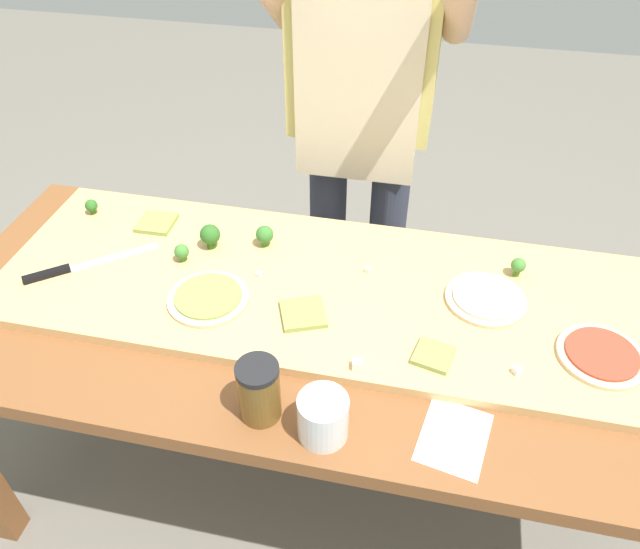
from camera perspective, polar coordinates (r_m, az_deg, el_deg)
ground_plane at (r=1.99m, az=-0.44°, el=-19.23°), size 8.00×8.00×0.00m
prep_table at (r=1.47m, az=-0.57°, el=-6.46°), size 1.81×0.77×0.74m
cutting_board at (r=1.45m, az=0.03°, el=-1.31°), size 1.57×0.54×0.02m
chefs_knife at (r=1.60m, az=-22.37°, el=0.61°), size 0.27×0.22×0.02m
pizza_whole_pesto_green at (r=1.42m, az=-10.55°, el=-2.18°), size 0.19×0.19×0.02m
pizza_whole_tomato_red at (r=1.40m, az=25.14°, el=-6.95°), size 0.18×0.18×0.02m
pizza_whole_cheese_artichoke at (r=1.45m, az=15.44°, el=-2.20°), size 0.19×0.19×0.02m
pizza_slice_far_right at (r=1.30m, az=10.70°, el=-7.55°), size 0.09×0.09×0.01m
pizza_slice_near_right at (r=1.69m, az=-15.25°, el=4.74°), size 0.10×0.10×0.01m
pizza_slice_center at (r=1.36m, az=-1.61°, el=-3.73°), size 0.13×0.13×0.01m
broccoli_floret_back_mid at (r=1.53m, az=18.29°, el=0.79°), size 0.04×0.04×0.05m
broccoli_floret_back_left at (r=1.56m, az=-10.38°, el=3.70°), size 0.05×0.05×0.07m
broccoli_floret_back_right at (r=1.55m, az=-5.27°, el=3.76°), size 0.05×0.05×0.06m
broccoli_floret_front_right at (r=1.53m, az=-12.99°, el=2.10°), size 0.04×0.04×0.05m
broccoli_floret_center_left at (r=1.78m, az=-20.87°, el=6.10°), size 0.03×0.03×0.04m
cheese_crumble_a at (r=1.26m, az=3.55°, el=-8.51°), size 0.02×0.02×0.02m
cheese_crumble_b at (r=1.48m, az=4.55°, el=0.43°), size 0.02×0.02×0.01m
cheese_crumble_c at (r=1.31m, az=18.16°, el=-8.66°), size 0.02×0.02×0.02m
cheese_crumble_d at (r=1.47m, az=-5.85°, el=0.00°), size 0.02×0.02×0.01m
flour_cup at (r=1.16m, az=0.28°, el=-13.56°), size 0.10×0.10×0.10m
sauce_jar at (r=1.17m, az=-5.80°, el=-10.92°), size 0.08×0.08×0.13m
recipe_note at (r=1.21m, az=12.58°, el=-14.82°), size 0.15×0.18×0.00m
cook_center at (r=1.78m, az=4.12°, el=16.44°), size 0.54×0.39×1.67m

